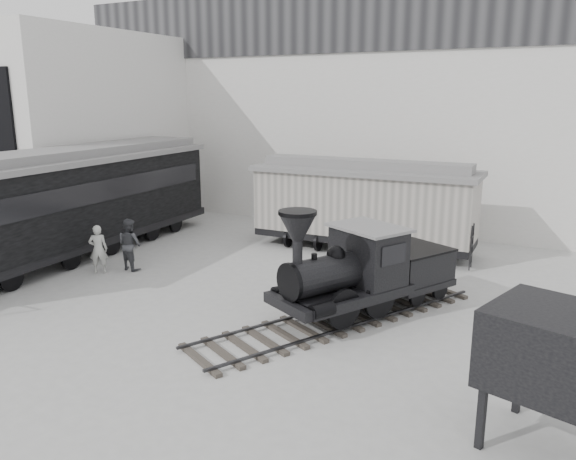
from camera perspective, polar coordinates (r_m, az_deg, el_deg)
The scene contains 9 objects.
ground at distance 14.50m, azimuth -7.10°, elevation -11.59°, with size 90.00×90.00×0.00m, color #9E9E9B.
north_wall at distance 26.87m, azimuth 11.01°, elevation 12.03°, with size 34.00×2.51×11.00m.
west_pavilion at distance 30.28m, azimuth -19.94°, elevation 9.61°, with size 7.00×12.11×9.00m.
locomotive at distance 15.97m, azimuth 7.24°, elevation -4.61°, with size 6.02×8.97×3.22m.
boxcar at distance 22.70m, azimuth 7.69°, elevation 2.72°, with size 9.01×2.95×3.67m.
passenger_coach at distance 23.19m, azimuth -20.74°, elevation 2.74°, with size 3.63×14.62×3.89m.
visitor_a at distance 20.81m, azimuth -18.72°, elevation -1.86°, with size 0.63×0.42×1.74m, color #B8B9B2.
visitor_b at distance 20.89m, azimuth -15.79°, elevation -1.40°, with size 0.91×0.71×1.87m, color #3C3E42.
coal_hopper at distance 10.86m, azimuth 26.10°, elevation -12.03°, with size 2.84×2.55×2.60m.
Camera 1 is at (7.46, -10.83, 6.11)m, focal length 35.00 mm.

